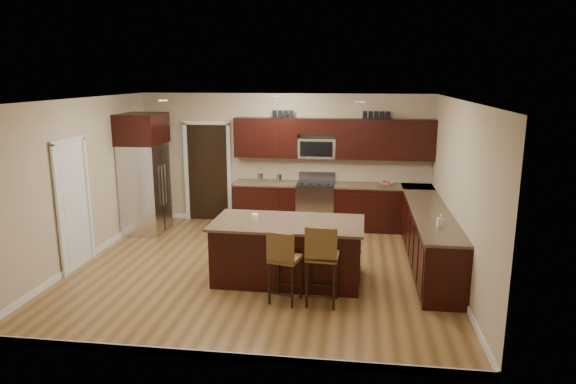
# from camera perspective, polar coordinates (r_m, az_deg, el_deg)

# --- Properties ---
(floor) EXTENTS (6.00, 6.00, 0.00)m
(floor) POSITION_cam_1_polar(r_m,az_deg,el_deg) (8.40, -3.00, -8.51)
(floor) COLOR olive
(floor) RESTS_ON ground
(ceiling) EXTENTS (6.00, 6.00, 0.00)m
(ceiling) POSITION_cam_1_polar(r_m,az_deg,el_deg) (7.83, -3.24, 10.22)
(ceiling) COLOR silver
(ceiling) RESTS_ON wall_back
(wall_back) EXTENTS (6.00, 0.00, 6.00)m
(wall_back) POSITION_cam_1_polar(r_m,az_deg,el_deg) (10.67, -0.37, 3.65)
(wall_back) COLOR #C0AD8B
(wall_back) RESTS_ON floor
(wall_left) EXTENTS (0.00, 5.50, 5.50)m
(wall_left) POSITION_cam_1_polar(r_m,az_deg,el_deg) (9.05, -22.12, 1.03)
(wall_left) COLOR #C0AD8B
(wall_left) RESTS_ON floor
(wall_right) EXTENTS (0.00, 5.50, 5.50)m
(wall_right) POSITION_cam_1_polar(r_m,az_deg,el_deg) (8.02, 18.46, -0.11)
(wall_right) COLOR #C0AD8B
(wall_right) RESTS_ON floor
(base_cabinets) EXTENTS (4.02, 3.96, 0.92)m
(base_cabinets) POSITION_cam_1_polar(r_m,az_deg,el_deg) (9.50, 9.97, -3.21)
(base_cabinets) COLOR black
(base_cabinets) RESTS_ON floor
(upper_cabinets) EXTENTS (4.00, 0.33, 0.80)m
(upper_cabinets) POSITION_cam_1_polar(r_m,az_deg,el_deg) (10.35, 5.26, 6.05)
(upper_cabinets) COLOR black
(upper_cabinets) RESTS_ON wall_back
(range) EXTENTS (0.76, 0.64, 1.11)m
(range) POSITION_cam_1_polar(r_m,az_deg,el_deg) (10.49, 3.09, -1.44)
(range) COLOR silver
(range) RESTS_ON floor
(microwave) EXTENTS (0.76, 0.31, 0.40)m
(microwave) POSITION_cam_1_polar(r_m,az_deg,el_deg) (10.42, 3.24, 4.90)
(microwave) COLOR silver
(microwave) RESTS_ON upper_cabinets
(doorway) EXTENTS (0.85, 0.03, 2.06)m
(doorway) POSITION_cam_1_polar(r_m,az_deg,el_deg) (11.06, -8.88, 2.14)
(doorway) COLOR black
(doorway) RESTS_ON floor
(pantry_door) EXTENTS (0.03, 0.80, 2.04)m
(pantry_door) POSITION_cam_1_polar(r_m,az_deg,el_deg) (8.86, -22.78, -1.46)
(pantry_door) COLOR white
(pantry_door) RESTS_ON floor
(letter_decor) EXTENTS (2.20, 0.03, 0.15)m
(letter_decor) POSITION_cam_1_polar(r_m,az_deg,el_deg) (10.31, 4.51, 8.58)
(letter_decor) COLOR black
(letter_decor) RESTS_ON upper_cabinets
(island) EXTENTS (2.28, 1.22, 0.92)m
(island) POSITION_cam_1_polar(r_m,az_deg,el_deg) (7.83, -0.01, -6.76)
(island) COLOR black
(island) RESTS_ON floor
(stool_mid) EXTENTS (0.46, 0.46, 1.03)m
(stool_mid) POSITION_cam_1_polar(r_m,az_deg,el_deg) (6.96, -0.51, -7.41)
(stool_mid) COLOR brown
(stool_mid) RESTS_ON floor
(stool_right) EXTENTS (0.44, 0.44, 1.13)m
(stool_right) POSITION_cam_1_polar(r_m,az_deg,el_deg) (6.89, 3.78, -7.13)
(stool_right) COLOR brown
(stool_right) RESTS_ON floor
(refrigerator) EXTENTS (0.79, 0.94, 2.35)m
(refrigerator) POSITION_cam_1_polar(r_m,az_deg,el_deg) (10.39, -15.68, 2.12)
(refrigerator) COLOR silver
(refrigerator) RESTS_ON floor
(floor_mat) EXTENTS (1.15, 0.95, 0.01)m
(floor_mat) POSITION_cam_1_polar(r_m,az_deg,el_deg) (10.01, -1.55, -4.90)
(floor_mat) COLOR brown
(floor_mat) RESTS_ON floor
(fruit_bowl) EXTENTS (0.29, 0.29, 0.07)m
(fruit_bowl) POSITION_cam_1_polar(r_m,az_deg,el_deg) (10.36, 10.78, 0.92)
(fruit_bowl) COLOR silver
(fruit_bowl) RESTS_ON base_cabinets
(soap_bottle) EXTENTS (0.09, 0.09, 0.19)m
(soap_bottle) POSITION_cam_1_polar(r_m,az_deg,el_deg) (7.70, 16.57, -3.07)
(soap_bottle) COLOR #B2B2B2
(soap_bottle) RESTS_ON base_cabinets
(canister_tall) EXTENTS (0.12, 0.12, 0.18)m
(canister_tall) POSITION_cam_1_polar(r_m,az_deg,el_deg) (10.52, -3.07, 1.61)
(canister_tall) COLOR silver
(canister_tall) RESTS_ON base_cabinets
(canister_short) EXTENTS (0.11, 0.11, 0.17)m
(canister_short) POSITION_cam_1_polar(r_m,az_deg,el_deg) (10.45, -0.98, 1.52)
(canister_short) COLOR silver
(canister_short) RESTS_ON base_cabinets
(island_jar) EXTENTS (0.10, 0.10, 0.10)m
(island_jar) POSITION_cam_1_polar(r_m,az_deg,el_deg) (7.74, -3.69, -2.81)
(island_jar) COLOR white
(island_jar) RESTS_ON island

